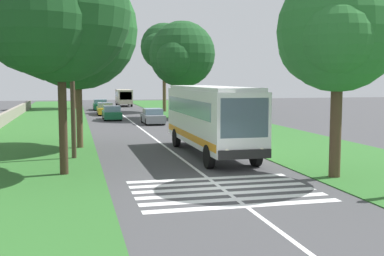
{
  "coord_description": "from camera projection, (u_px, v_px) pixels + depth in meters",
  "views": [
    {
      "loc": [
        -17.47,
        5.34,
        4.13
      ],
      "look_at": [
        6.75,
        -0.54,
        1.6
      ],
      "focal_mm": 45.23,
      "sensor_mm": 36.0,
      "label": 1
    }
  ],
  "objects": [
    {
      "name": "ground",
      "position": [
        220.0,
        187.0,
        18.56
      ],
      "size": [
        160.0,
        160.0,
        0.0
      ],
      "primitive_type": "plane",
      "color": "#424244"
    },
    {
      "name": "grass_verge_left",
      "position": [
        30.0,
        143.0,
        31.13
      ],
      "size": [
        120.0,
        8.0,
        0.04
      ],
      "primitive_type": "cube",
      "color": "#2D6628",
      "rests_on": "ground"
    },
    {
      "name": "grass_verge_right",
      "position": [
        268.0,
        136.0,
        34.98
      ],
      "size": [
        120.0,
        8.0,
        0.04
      ],
      "primitive_type": "cube",
      "color": "#2D6628",
      "rests_on": "ground"
    },
    {
      "name": "centre_line",
      "position": [
        156.0,
        140.0,
        33.06
      ],
      "size": [
        110.0,
        0.16,
        0.01
      ],
      "primitive_type": "cube",
      "color": "silver",
      "rests_on": "ground"
    },
    {
      "name": "coach_bus",
      "position": [
        210.0,
        116.0,
        26.28
      ],
      "size": [
        11.16,
        2.62,
        3.73
      ],
      "color": "white",
      "rests_on": "ground"
    },
    {
      "name": "zebra_crossing",
      "position": [
        225.0,
        190.0,
        17.96
      ],
      "size": [
        4.95,
        6.8,
        0.01
      ],
      "color": "silver",
      "rests_on": "ground"
    },
    {
      "name": "trailing_car_0",
      "position": [
        153.0,
        117.0,
        44.7
      ],
      "size": [
        4.3,
        1.78,
        1.43
      ],
      "color": "gray",
      "rests_on": "ground"
    },
    {
      "name": "trailing_car_1",
      "position": [
        112.0,
        113.0,
        49.14
      ],
      "size": [
        4.3,
        1.78,
        1.43
      ],
      "color": "#145933",
      "rests_on": "ground"
    },
    {
      "name": "trailing_car_2",
      "position": [
        105.0,
        109.0,
        55.85
      ],
      "size": [
        4.3,
        1.78,
        1.43
      ],
      "color": "gold",
      "rests_on": "ground"
    },
    {
      "name": "trailing_car_3",
      "position": [
        100.0,
        105.0,
        64.78
      ],
      "size": [
        4.3,
        1.78,
        1.43
      ],
      "color": "#145933",
      "rests_on": "ground"
    },
    {
      "name": "trailing_minibus_0",
      "position": [
        124.0,
        96.0,
        73.67
      ],
      "size": [
        6.0,
        2.14,
        2.53
      ],
      "color": "#BFB299",
      "rests_on": "ground"
    },
    {
      "name": "roadside_tree_left_0",
      "position": [
        72.0,
        61.0,
        66.57
      ],
      "size": [
        8.23,
        7.11,
        10.33
      ],
      "color": "brown",
      "rests_on": "grass_verge_left"
    },
    {
      "name": "roadside_tree_left_1",
      "position": [
        55.0,
        16.0,
        20.16
      ],
      "size": [
        7.48,
        6.04,
        9.86
      ],
      "color": "#3D2D1E",
      "rests_on": "grass_verge_left"
    },
    {
      "name": "roadside_tree_left_2",
      "position": [
        74.0,
        32.0,
        28.29
      ],
      "size": [
        8.3,
        7.07,
        10.53
      ],
      "color": "brown",
      "rests_on": "grass_verge_left"
    },
    {
      "name": "roadside_tree_right_0",
      "position": [
        334.0,
        35.0,
        19.92
      ],
      "size": [
        6.05,
        5.04,
        8.59
      ],
      "color": "#4C3826",
      "rests_on": "grass_verge_right"
    },
    {
      "name": "roadside_tree_right_1",
      "position": [
        163.0,
        48.0,
        60.54
      ],
      "size": [
        7.4,
        5.94,
        11.08
      ],
      "color": "brown",
      "rests_on": "grass_verge_right"
    },
    {
      "name": "roadside_tree_right_2",
      "position": [
        181.0,
        56.0,
        50.31
      ],
      "size": [
        7.75,
        6.88,
        10.11
      ],
      "color": "brown",
      "rests_on": "grass_verge_right"
    },
    {
      "name": "utility_pole",
      "position": [
        72.0,
        80.0,
        24.75
      ],
      "size": [
        0.24,
        1.4,
        7.76
      ],
      "color": "#473828",
      "rests_on": "grass_verge_left"
    }
  ]
}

